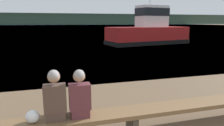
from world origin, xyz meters
name	(u,v)px	position (x,y,z in m)	size (l,w,h in m)	color
water_surface	(59,26)	(0.00, 125.67, 0.00)	(240.00, 240.00, 0.00)	#5684A3
far_shoreline	(58,19)	(0.00, 175.75, 4.54)	(600.00, 12.00, 9.09)	#2D3D2D
bench_main	(132,114)	(-0.04, 2.35, 0.40)	(7.61, 0.51, 0.48)	brown
person_left	(55,98)	(-1.52, 2.35, 0.89)	(0.39, 0.42, 0.94)	#4C382D
person_right	(80,96)	(-1.08, 2.35, 0.88)	(0.39, 0.42, 0.91)	#56282D
shopping_bag	(33,117)	(-1.91, 2.33, 0.60)	(0.24, 0.21, 0.23)	white
tugboat_red	(149,32)	(7.67, 17.78, 1.21)	(8.98, 4.61, 7.16)	#A81919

